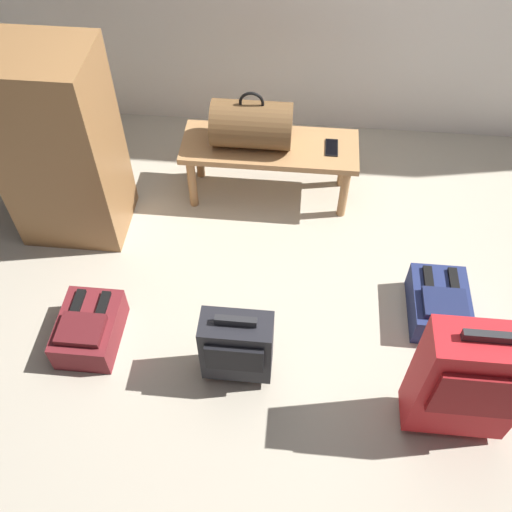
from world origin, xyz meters
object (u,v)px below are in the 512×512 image
(cell_phone, at_px, (332,148))
(backpack_navy, at_px, (439,304))
(suitcase_upright_red, at_px, (470,382))
(duffel_bag_brown, at_px, (252,124))
(bench, at_px, (270,152))
(backpack_maroon, at_px, (89,329))
(side_cabinet, at_px, (59,148))
(suitcase_small_charcoal, at_px, (237,346))

(cell_phone, relative_size, backpack_navy, 0.38)
(cell_phone, relative_size, suitcase_upright_red, 0.20)
(duffel_bag_brown, relative_size, cell_phone, 3.06)
(backpack_navy, bearing_deg, suitcase_upright_red, -90.80)
(bench, xyz_separation_m, duffel_bag_brown, (-0.10, 0.00, 0.19))
(duffel_bag_brown, height_order, backpack_maroon, duffel_bag_brown)
(suitcase_upright_red, relative_size, backpack_navy, 1.93)
(cell_phone, distance_m, backpack_maroon, 1.62)
(suitcase_upright_red, distance_m, side_cabinet, 2.26)
(bench, distance_m, cell_phone, 0.35)
(suitcase_small_charcoal, height_order, backpack_maroon, suitcase_small_charcoal)
(suitcase_small_charcoal, bearing_deg, backpack_maroon, 171.28)
(backpack_maroon, bearing_deg, suitcase_small_charcoal, -8.72)
(bench, height_order, suitcase_small_charcoal, suitcase_small_charcoal)
(suitcase_small_charcoal, relative_size, side_cabinet, 0.42)
(suitcase_small_charcoal, distance_m, backpack_maroon, 0.77)
(duffel_bag_brown, bearing_deg, backpack_navy, -38.02)
(backpack_navy, xyz_separation_m, side_cabinet, (-2.00, 0.47, 0.46))
(suitcase_small_charcoal, bearing_deg, side_cabinet, 138.66)
(suitcase_upright_red, xyz_separation_m, backpack_navy, (0.01, 0.58, -0.28))
(backpack_maroon, bearing_deg, duffel_bag_brown, 58.21)
(suitcase_small_charcoal, bearing_deg, duffel_bag_brown, 92.48)
(bench, relative_size, suitcase_upright_red, 1.37)
(cell_phone, bearing_deg, side_cabinet, -166.98)
(bench, bearing_deg, backpack_navy, -40.98)
(suitcase_small_charcoal, bearing_deg, cell_phone, 72.13)
(bench, height_order, cell_phone, cell_phone)
(duffel_bag_brown, bearing_deg, cell_phone, -0.05)
(backpack_maroon, height_order, backpack_navy, same)
(suitcase_small_charcoal, height_order, side_cabinet, side_cabinet)
(cell_phone, distance_m, suitcase_small_charcoal, 1.30)
(backpack_maroon, bearing_deg, cell_phone, 44.34)
(suitcase_small_charcoal, bearing_deg, bench, 87.71)
(suitcase_upright_red, bearing_deg, duffel_bag_brown, 126.41)
(suitcase_upright_red, bearing_deg, cell_phone, 112.42)
(side_cabinet, bearing_deg, cell_phone, 13.02)
(duffel_bag_brown, relative_size, backpack_maroon, 1.16)
(cell_phone, height_order, suitcase_small_charcoal, suitcase_small_charcoal)
(bench, distance_m, suitcase_small_charcoal, 1.23)
(duffel_bag_brown, xyz_separation_m, suitcase_small_charcoal, (0.05, -1.23, -0.28))
(backpack_maroon, height_order, side_cabinet, side_cabinet)
(cell_phone, relative_size, side_cabinet, 0.13)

